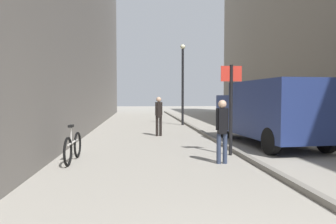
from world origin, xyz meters
name	(u,v)px	position (x,y,z in m)	size (l,w,h in m)	color
ground_plane	(169,135)	(0.00, 12.00, 0.00)	(80.00, 80.00, 0.00)	gray
kerb_strip	(204,133)	(1.58, 12.00, 0.06)	(0.16, 40.00, 0.12)	slate
pedestrian_main_foreground	(159,113)	(-0.46, 11.69, 0.97)	(0.32, 0.25, 1.68)	black
pedestrian_mid_block	(222,127)	(0.76, 6.13, 0.93)	(0.32, 0.21, 1.61)	#2D3851
delivery_van	(269,111)	(3.26, 8.96, 1.20)	(2.41, 5.38, 2.22)	navy
street_sign_post	(231,102)	(1.32, 7.19, 1.55)	(0.60, 0.10, 2.60)	black
lamp_post	(183,79)	(1.30, 16.59, 2.72)	(0.28, 0.28, 4.76)	black
bicycle_leaning	(73,147)	(-3.03, 6.72, 0.38)	(0.11, 1.77, 0.98)	black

